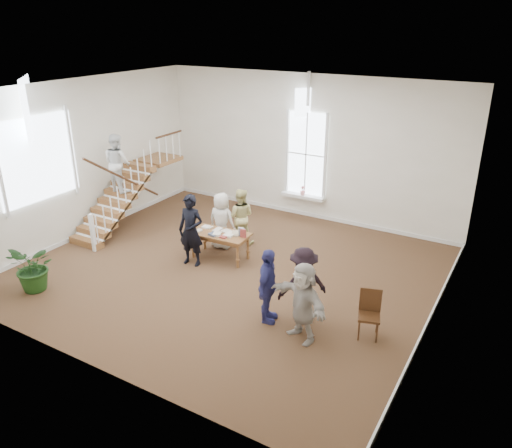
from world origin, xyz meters
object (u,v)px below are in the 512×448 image
Objects in this scene: elderly_woman at (222,221)px; woman_cluster_c at (303,302)px; library_table at (220,236)px; side_chair at (370,310)px; police_officer at (191,230)px; woman_cluster_b at (303,284)px; woman_cluster_a at (268,286)px; person_yellow at (240,217)px; floor_plant at (34,267)px.

woman_cluster_c reaches higher than elderly_woman.
side_chair is (4.56, -1.38, -0.09)m from library_table.
police_officer reaches higher than woman_cluster_c.
woman_cluster_c reaches higher than woman_cluster_b.
woman_cluster_a is at bearing -167.38° from woman_cluster_c.
woman_cluster_b is (3.15, -1.53, 0.18)m from library_table.
elderly_woman is at bearing 37.88° from person_yellow.
woman_cluster_a is at bearing -9.05° from woman_cluster_b.
woman_cluster_a is 1.00× the size of woman_cluster_b.
elderly_woman is 3.89m from woman_cluster_a.
library_table is 0.97× the size of woman_cluster_b.
police_officer is 1.80m from person_yellow.
library_table is 0.71m from elderly_woman.
elderly_woman reaches higher than floor_plant.
elderly_woman is at bearing 140.71° from side_chair.
person_yellow reaches higher than elderly_woman.
person_yellow is at bearing 89.06° from library_table.
woman_cluster_a is at bearing 109.01° from person_yellow.
side_chair is at bearing 16.99° from floor_plant.
floor_plant is 7.71m from side_chair.
library_table is 3.23m from woman_cluster_a.
police_officer reaches higher than library_table.
woman_cluster_c is (3.50, -3.28, 0.02)m from person_yellow.
police_officer reaches higher than floor_plant.
side_chair is (4.92, -1.98, -0.24)m from elderly_woman.
elderly_woman is 1.59× the size of side_chair.
woman_cluster_c reaches higher than side_chair.
woman_cluster_c is at bearing 68.85° from woman_cluster_b.
woman_cluster_b is 0.99× the size of woman_cluster_c.
police_officer reaches higher than woman_cluster_a.
person_yellow is at bearing -85.36° from woman_cluster_b.
person_yellow is 5.25m from side_chair.
woman_cluster_c is 1.40m from side_chair.
woman_cluster_a reaches higher than floor_plant.
library_table is 4.77m from side_chair.
police_officer is 4.19m from woman_cluster_c.
woman_cluster_b reaches higher than elderly_woman.
floor_plant is at bearing -141.83° from woman_cluster_c.
person_yellow is at bearing 70.82° from police_officer.
woman_cluster_c is 6.43m from floor_plant.
elderly_woman is 5.31m from side_chair.
library_table is 4.59m from floor_plant.
library_table is at bearing 71.76° from person_yellow.
elderly_woman is 4.71m from woman_cluster_c.
floor_plant is (-2.36, -2.98, -0.35)m from police_officer.
elderly_woman is at bearing 168.94° from woman_cluster_c.
police_officer reaches higher than elderly_woman.
woman_cluster_c reaches higher than person_yellow.
library_table is 0.99× the size of person_yellow.
floor_plant is (-5.96, -2.10, -0.23)m from woman_cluster_b.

